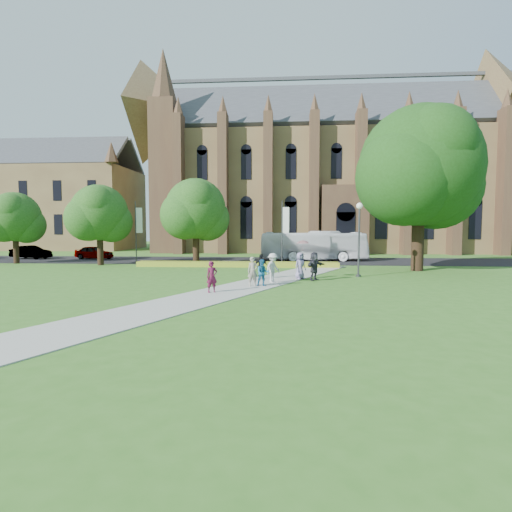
# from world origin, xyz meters

# --- Properties ---
(ground) EXTENTS (160.00, 160.00, 0.00)m
(ground) POSITION_xyz_m (0.00, 0.00, 0.00)
(ground) COLOR #366A20
(ground) RESTS_ON ground
(road) EXTENTS (160.00, 10.00, 0.02)m
(road) POSITION_xyz_m (0.00, 20.00, 0.01)
(road) COLOR black
(road) RESTS_ON ground
(footpath) EXTENTS (15.58, 28.54, 0.04)m
(footpath) POSITION_xyz_m (0.00, 1.00, 0.02)
(footpath) COLOR #B2B2A8
(footpath) RESTS_ON ground
(flower_hedge) EXTENTS (18.00, 1.40, 0.45)m
(flower_hedge) POSITION_xyz_m (-2.00, 13.20, 0.23)
(flower_hedge) COLOR gold
(flower_hedge) RESTS_ON ground
(cathedral) EXTENTS (52.60, 18.25, 28.00)m
(cathedral) POSITION_xyz_m (10.00, 39.73, 12.98)
(cathedral) COLOR olive
(cathedral) RESTS_ON ground
(building_west) EXTENTS (22.00, 14.00, 18.30)m
(building_west) POSITION_xyz_m (-34.00, 42.00, 9.21)
(building_west) COLOR olive
(building_west) RESTS_ON ground
(streetlamp) EXTENTS (0.44, 0.44, 5.24)m
(streetlamp) POSITION_xyz_m (7.50, 6.50, 3.30)
(streetlamp) COLOR #38383D
(streetlamp) RESTS_ON ground
(large_tree) EXTENTS (9.60, 9.60, 13.20)m
(large_tree) POSITION_xyz_m (13.00, 11.00, 8.37)
(large_tree) COLOR #332114
(large_tree) RESTS_ON ground
(street_tree_0) EXTENTS (5.20, 5.20, 7.50)m
(street_tree_0) POSITION_xyz_m (-15.00, 14.00, 4.87)
(street_tree_0) COLOR #332114
(street_tree_0) RESTS_ON ground
(street_tree_1) EXTENTS (5.60, 5.60, 8.05)m
(street_tree_1) POSITION_xyz_m (-6.00, 14.50, 5.22)
(street_tree_1) COLOR #332114
(street_tree_1) RESTS_ON ground
(street_tree_2) EXTENTS (4.80, 4.80, 6.95)m
(street_tree_2) POSITION_xyz_m (-24.00, 15.00, 4.53)
(street_tree_2) COLOR #332114
(street_tree_2) RESTS_ON ground
(banner_pole_0) EXTENTS (0.70, 0.10, 6.00)m
(banner_pole_0) POSITION_xyz_m (2.11, 15.20, 3.39)
(banner_pole_0) COLOR #38383D
(banner_pole_0) RESTS_ON ground
(banner_pole_1) EXTENTS (0.70, 0.10, 6.00)m
(banner_pole_1) POSITION_xyz_m (-11.89, 15.20, 3.39)
(banner_pole_1) COLOR #38383D
(banner_pole_1) RESTS_ON ground
(tour_coach) EXTENTS (11.31, 2.89, 3.13)m
(tour_coach) POSITION_xyz_m (5.27, 20.50, 1.59)
(tour_coach) COLOR white
(tour_coach) RESTS_ON road
(car_0) EXTENTS (4.56, 2.61, 1.46)m
(car_0) POSITION_xyz_m (-18.99, 20.82, 0.75)
(car_0) COLOR gray
(car_0) RESTS_ON road
(car_1) EXTENTS (4.65, 2.20, 1.47)m
(car_1) POSITION_xyz_m (-26.16, 20.48, 0.76)
(car_1) COLOR gray
(car_1) RESTS_ON road
(pedestrian_0) EXTENTS (0.72, 0.64, 1.66)m
(pedestrian_0) POSITION_xyz_m (-1.58, -1.31, 0.87)
(pedestrian_0) COLOR #54132E
(pedestrian_0) RESTS_ON footpath
(pedestrian_1) EXTENTS (0.87, 0.74, 1.58)m
(pedestrian_1) POSITION_xyz_m (0.99, 1.18, 0.83)
(pedestrian_1) COLOR #1B5E8A
(pedestrian_1) RESTS_ON footpath
(pedestrian_2) EXTENTS (1.25, 1.38, 1.85)m
(pedestrian_2) POSITION_xyz_m (1.54, 2.68, 0.97)
(pedestrian_2) COLOR #BBBBBB
(pedestrian_2) RESTS_ON footpath
(pedestrian_3) EXTENTS (1.06, 0.72, 1.68)m
(pedestrian_3) POSITION_xyz_m (0.66, 4.62, 0.88)
(pedestrian_3) COLOR black
(pedestrian_3) RESTS_ON footpath
(pedestrian_4) EXTENTS (1.04, 0.99, 1.78)m
(pedestrian_4) POSITION_xyz_m (3.31, 4.68, 0.93)
(pedestrian_4) COLOR gray
(pedestrian_4) RESTS_ON footpath
(pedestrian_5) EXTENTS (1.53, 1.67, 1.86)m
(pedestrian_5) POSITION_xyz_m (4.21, 4.13, 0.97)
(pedestrian_5) COLOR #2B2B34
(pedestrian_5) RESTS_ON footpath
(pedestrian_6) EXTENTS (0.72, 0.57, 1.72)m
(pedestrian_6) POSITION_xyz_m (0.40, 1.20, 0.90)
(pedestrian_6) COLOR gray
(pedestrian_6) RESTS_ON footpath
(parasol) EXTENTS (0.94, 0.94, 0.73)m
(parasol) POSITION_xyz_m (3.49, 4.78, 2.19)
(parasol) COLOR #D999AE
(parasol) RESTS_ON pedestrian_4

